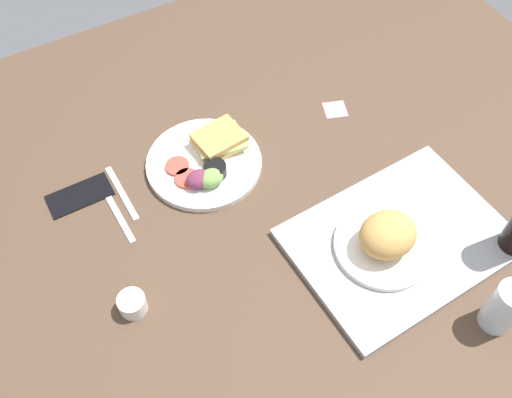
{
  "coord_description": "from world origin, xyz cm",
  "views": [
    {
      "loc": [
        37.42,
        65.81,
        105.89
      ],
      "look_at": [
        2.0,
        3.0,
        4.0
      ],
      "focal_mm": 40.2,
      "sensor_mm": 36.0,
      "label": 1
    }
  ],
  "objects": [
    {
      "name": "ground_plane",
      "position": [
        0.0,
        0.0,
        -1.5
      ],
      "size": [
        190.0,
        150.0,
        3.0
      ],
      "primitive_type": "cube",
      "color": "#4C3828"
    },
    {
      "name": "serving_tray",
      "position": [
        -20.61,
        25.54,
        0.8
      ],
      "size": [
        46.35,
        34.87,
        1.6
      ],
      "primitive_type": "cube",
      "rotation": [
        0.0,
        0.0,
        0.04
      ],
      "color": "#9EA0A3",
      "rests_on": "ground_plane"
    },
    {
      "name": "bread_plate_near",
      "position": [
        -15.87,
        25.7,
        5.43
      ],
      "size": [
        20.89,
        20.89,
        9.77
      ],
      "color": "white",
      "rests_on": "serving_tray"
    },
    {
      "name": "plate_with_salad",
      "position": [
        5.82,
        -13.54,
        1.77
      ],
      "size": [
        27.14,
        27.14,
        5.4
      ],
      "color": "white",
      "rests_on": "ground_plane"
    },
    {
      "name": "drinking_glass",
      "position": [
        -25.74,
        49.12,
        6.18
      ],
      "size": [
        6.42,
        6.42,
        12.36
      ],
      "primitive_type": "cylinder",
      "color": "silver",
      "rests_on": "ground_plane"
    },
    {
      "name": "espresso_cup",
      "position": [
        34.96,
        11.84,
        2.0
      ],
      "size": [
        5.6,
        5.6,
        4.0
      ],
      "primitive_type": "cylinder",
      "color": "silver",
      "rests_on": "ground_plane"
    },
    {
      "name": "fork",
      "position": [
        26.49,
        -15.96,
        0.25
      ],
      "size": [
        1.69,
        17.02,
        0.5
      ],
      "primitive_type": "cube",
      "rotation": [
        0.0,
        0.0,
        1.59
      ],
      "color": "#B7B7BC",
      "rests_on": "ground_plane"
    },
    {
      "name": "knife",
      "position": [
        29.49,
        -11.96,
        0.25
      ],
      "size": [
        1.92,
        19.03,
        0.5
      ],
      "primitive_type": "cube",
      "rotation": [
        0.0,
        0.0,
        1.6
      ],
      "color": "#B7B7BC",
      "rests_on": "ground_plane"
    },
    {
      "name": "cell_phone",
      "position": [
        35.07,
        -19.89,
        0.4
      ],
      "size": [
        14.43,
        7.25,
        0.8
      ],
      "primitive_type": "cube",
      "rotation": [
        0.0,
        0.0,
        -0.0
      ],
      "color": "black",
      "rests_on": "ground_plane"
    },
    {
      "name": "sticky_note",
      "position": [
        -30.73,
        -13.92,
        0.06
      ],
      "size": [
        7.16,
        7.16,
        0.12
      ],
      "primitive_type": "cube",
      "rotation": [
        0.0,
        0.0,
        -0.34
      ],
      "color": "pink",
      "rests_on": "ground_plane"
    }
  ]
}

